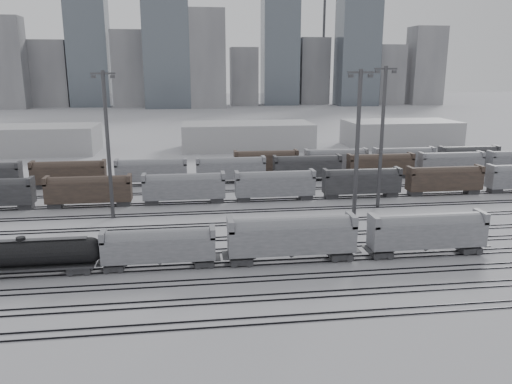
{
  "coord_description": "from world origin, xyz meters",
  "views": [
    {
      "loc": [
        -7.75,
        -58.36,
        24.32
      ],
      "look_at": [
        3.16,
        22.85,
        4.0
      ],
      "focal_mm": 35.0,
      "sensor_mm": 36.0,
      "label": 1
    }
  ],
  "objects": [
    {
      "name": "crane_left",
      "position": [
        -28.74,
        305.0,
        57.39
      ],
      "size": [
        42.0,
        1.8,
        100.0
      ],
      "color": "#3D3C3F",
      "rests_on": "ground"
    },
    {
      "name": "hopper_car_b",
      "position": [
        4.84,
        1.0,
        3.63
      ],
      "size": [
        16.44,
        3.27,
        5.88
      ],
      "color": "#252628",
      "rests_on": "ground"
    },
    {
      "name": "bg_string_near",
      "position": [
        8.0,
        32.0,
        2.8
      ],
      "size": [
        151.0,
        3.0,
        5.6
      ],
      "color": "gray",
      "rests_on": "ground"
    },
    {
      "name": "ground",
      "position": [
        0.0,
        0.0,
        0.0
      ],
      "size": [
        900.0,
        900.0,
        0.0
      ],
      "primitive_type": "plane",
      "color": "silver",
      "rests_on": "ground"
    },
    {
      "name": "light_mast_b",
      "position": [
        -20.85,
        24.15,
        12.77
      ],
      "size": [
        3.85,
        0.62,
        24.07
      ],
      "color": "#3D3C3F",
      "rests_on": "ground"
    },
    {
      "name": "warehouse_left",
      "position": [
        -60.0,
        95.0,
        4.0
      ],
      "size": [
        50.0,
        18.0,
        8.0
      ],
      "primitive_type": "cube",
      "color": "#A0A0A2",
      "rests_on": "ground"
    },
    {
      "name": "bg_string_far",
      "position": [
        35.5,
        56.0,
        2.8
      ],
      "size": [
        66.0,
        3.0,
        5.6
      ],
      "color": "#4A3A2F",
      "rests_on": "ground"
    },
    {
      "name": "light_mast_d",
      "position": [
        25.63,
        24.81,
        13.15
      ],
      "size": [
        3.97,
        0.63,
        24.78
      ],
      "color": "#3D3C3F",
      "rests_on": "ground"
    },
    {
      "name": "warehouse_mid",
      "position": [
        10.0,
        95.0,
        4.0
      ],
      "size": [
        40.0,
        18.0,
        8.0
      ],
      "primitive_type": "cube",
      "color": "#A0A0A2",
      "rests_on": "ground"
    },
    {
      "name": "bg_string_mid",
      "position": [
        18.0,
        48.0,
        2.8
      ],
      "size": [
        151.0,
        3.0,
        5.6
      ],
      "color": "#252628",
      "rests_on": "ground"
    },
    {
      "name": "hopper_car_c",
      "position": [
        23.16,
        1.0,
        3.47
      ],
      "size": [
        15.69,
        3.12,
        5.61
      ],
      "color": "#252628",
      "rests_on": "ground"
    },
    {
      "name": "tank_car_b",
      "position": [
        -28.03,
        1.0,
        2.69
      ],
      "size": [
        18.83,
        3.14,
        4.65
      ],
      "color": "#252628",
      "rests_on": "ground"
    },
    {
      "name": "tracks",
      "position": [
        0.0,
        17.5,
        0.08
      ],
      "size": [
        220.0,
        71.5,
        0.16
      ],
      "color": "black",
      "rests_on": "ground"
    },
    {
      "name": "skyline",
      "position": [
        10.84,
        280.0,
        34.73
      ],
      "size": [
        316.0,
        22.4,
        95.0
      ],
      "color": "gray",
      "rests_on": "ground"
    },
    {
      "name": "warehouse_right",
      "position": [
        60.0,
        95.0,
        4.0
      ],
      "size": [
        35.0,
        18.0,
        8.0
      ],
      "primitive_type": "cube",
      "color": "#A0A0A2",
      "rests_on": "ground"
    },
    {
      "name": "light_mast_c",
      "position": [
        16.79,
        12.0,
        12.88
      ],
      "size": [
        3.88,
        0.62,
        24.28
      ],
      "color": "#3D3C3F",
      "rests_on": "ground"
    },
    {
      "name": "hopper_car_a",
      "position": [
        -11.91,
        1.0,
        3.08
      ],
      "size": [
        13.93,
        2.77,
        4.98
      ],
      "color": "#252628",
      "rests_on": "ground"
    },
    {
      "name": "crane_right",
      "position": [
        91.26,
        305.0,
        57.39
      ],
      "size": [
        42.0,
        1.8,
        100.0
      ],
      "color": "#3D3C3F",
      "rests_on": "ground"
    }
  ]
}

